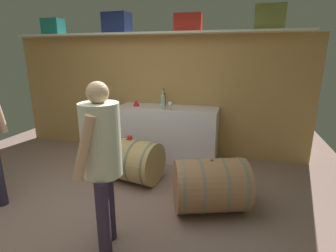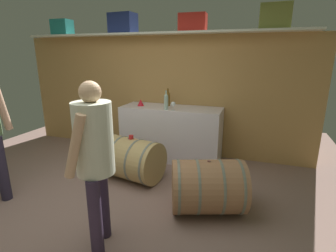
{
  "view_description": "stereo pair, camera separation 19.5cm",
  "coord_description": "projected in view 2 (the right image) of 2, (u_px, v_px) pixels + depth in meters",
  "views": [
    {
      "loc": [
        1.47,
        -2.15,
        1.74
      ],
      "look_at": [
        0.63,
        0.92,
        0.86
      ],
      "focal_mm": 27.69,
      "sensor_mm": 36.0,
      "label": 1
    },
    {
      "loc": [
        1.66,
        -2.09,
        1.74
      ],
      "look_at": [
        0.63,
        0.92,
        0.86
      ],
      "focal_mm": 27.69,
      "sensor_mm": 36.0,
      "label": 2
    }
  ],
  "objects": [
    {
      "name": "toolcase_navy",
      "position": [
        123.0,
        23.0,
        4.4
      ],
      "size": [
        0.45,
        0.33,
        0.33
      ],
      "primitive_type": "cube",
      "rotation": [
        0.0,
        0.0,
        -0.07
      ],
      "color": "navy",
      "rests_on": "high_shelf_board"
    },
    {
      "name": "wine_bottle_clear",
      "position": [
        166.0,
        101.0,
        4.08
      ],
      "size": [
        0.07,
        0.07,
        0.3
      ],
      "color": "#ACC8B8",
      "rests_on": "work_cabinet"
    },
    {
      "name": "winemaker_pouring",
      "position": [
        94.0,
        151.0,
        2.19
      ],
      "size": [
        0.43,
        0.5,
        1.54
      ],
      "rotation": [
        0.0,
        0.0,
        1.91
      ],
      "color": "#33273D",
      "rests_on": "ground"
    },
    {
      "name": "work_cabinet",
      "position": [
        171.0,
        133.0,
        4.4
      ],
      "size": [
        1.67,
        0.59,
        0.89
      ],
      "primitive_type": "cube",
      "color": "white",
      "rests_on": "ground"
    },
    {
      "name": "wine_bottle_amber",
      "position": [
        168.0,
        99.0,
        4.37
      ],
      "size": [
        0.07,
        0.07,
        0.29
      ],
      "color": "brown",
      "rests_on": "work_cabinet"
    },
    {
      "name": "toolcase_teal",
      "position": [
        62.0,
        27.0,
        4.8
      ],
      "size": [
        0.35,
        0.26,
        0.27
      ],
      "primitive_type": "cube",
      "rotation": [
        0.0,
        0.0,
        0.03
      ],
      "color": "teal",
      "rests_on": "high_shelf_board"
    },
    {
      "name": "toolcase_red",
      "position": [
        193.0,
        22.0,
        4.02
      ],
      "size": [
        0.43,
        0.26,
        0.27
      ],
      "primitive_type": "cube",
      "rotation": [
        0.0,
        0.0,
        0.04
      ],
      "color": "red",
      "rests_on": "high_shelf_board"
    },
    {
      "name": "wine_barrel_far",
      "position": [
        208.0,
        186.0,
        2.91
      ],
      "size": [
        0.95,
        0.83,
        0.62
      ],
      "rotation": [
        0.0,
        0.0,
        0.34
      ],
      "color": "#A5744E",
      "rests_on": "ground"
    },
    {
      "name": "red_funnel",
      "position": [
        141.0,
        103.0,
        4.39
      ],
      "size": [
        0.11,
        0.11,
        0.11
      ],
      "primitive_type": "cone",
      "color": "red",
      "rests_on": "work_cabinet"
    },
    {
      "name": "high_shelf_board",
      "position": [
        155.0,
        34.0,
        4.26
      ],
      "size": [
        4.9,
        0.4,
        0.03
      ],
      "primitive_type": "cube",
      "color": "silver",
      "rests_on": "back_wall_panel"
    },
    {
      "name": "ground_plane",
      "position": [
        114.0,
        192.0,
        3.41
      ],
      "size": [
        6.52,
        7.73,
        0.02
      ],
      "primitive_type": "cube",
      "color": "gray"
    },
    {
      "name": "wine_glass",
      "position": [
        173.0,
        104.0,
        4.02
      ],
      "size": [
        0.07,
        0.07,
        0.14
      ],
      "color": "white",
      "rests_on": "work_cabinet"
    },
    {
      "name": "tasting_cup",
      "position": [
        131.0,
        137.0,
        3.61
      ],
      "size": [
        0.07,
        0.07,
        0.05
      ],
      "primitive_type": "cylinder",
      "color": "red",
      "rests_on": "wine_barrel_near"
    },
    {
      "name": "toolcase_olive",
      "position": [
        276.0,
        16.0,
        3.64
      ],
      "size": [
        0.43,
        0.3,
        0.34
      ],
      "primitive_type": "cube",
      "rotation": [
        0.0,
        0.0,
        -0.06
      ],
      "color": "olive",
      "rests_on": "high_shelf_board"
    },
    {
      "name": "wine_barrel_near",
      "position": [
        130.0,
        158.0,
        3.7
      ],
      "size": [
        0.99,
        0.75,
        0.61
      ],
      "rotation": [
        0.0,
        0.0,
        -0.19
      ],
      "color": "tan",
      "rests_on": "ground"
    },
    {
      "name": "back_wall_panel",
      "position": [
        159.0,
        95.0,
        4.68
      ],
      "size": [
        5.32,
        0.1,
        2.05
      ],
      "primitive_type": "cube",
      "color": "tan",
      "rests_on": "ground"
    }
  ]
}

